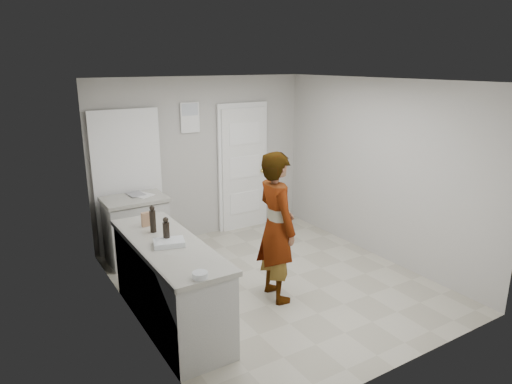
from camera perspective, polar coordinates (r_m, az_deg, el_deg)
ground at (r=5.93m, az=2.18°, el=-11.17°), size 4.00×4.00×0.00m
room_shell at (r=7.10m, az=-7.73°, el=2.17°), size 4.00×4.00×4.00m
main_counter at (r=4.98m, az=-10.70°, el=-11.52°), size 0.64×1.96×0.93m
side_counter at (r=6.56m, az=-14.68°, el=-4.84°), size 0.84×0.61×0.93m
person at (r=5.24m, az=2.58°, el=-4.39°), size 0.48×0.68×1.76m
cake_mix_box at (r=5.25m, az=-13.60°, el=-3.34°), size 0.10×0.05×0.16m
spice_jar at (r=5.39m, az=-13.37°, el=-3.30°), size 0.05×0.05×0.07m
oil_cruet_a at (r=4.73m, az=-11.16°, el=-4.74°), size 0.07×0.07×0.27m
oil_cruet_b at (r=5.04m, az=-12.78°, el=-3.35°), size 0.07×0.07×0.30m
baking_dish at (r=4.69m, az=-10.82°, el=-6.27°), size 0.35×0.29×0.05m
egg_bowl at (r=3.98m, az=-7.00°, el=-10.27°), size 0.14×0.14×0.05m
papers at (r=6.50m, az=-14.15°, el=-0.35°), size 0.34×0.37×0.01m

